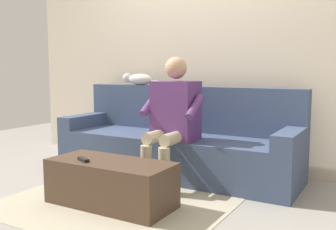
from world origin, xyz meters
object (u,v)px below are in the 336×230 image
coffee_table (111,183)px  remote_black (83,160)px  person_solo_seated (173,114)px  cat_on_backrest (138,79)px  couch (177,145)px

coffee_table → remote_black: remote_black is taller
person_solo_seated → cat_on_backrest: 1.02m
coffee_table → person_solo_seated: person_solo_seated is taller
couch → coffee_table: size_ratio=2.47×
couch → coffee_table: 1.09m
couch → cat_on_backrest: 0.95m
person_solo_seated → couch: bearing=-66.7°
couch → coffee_table: couch is taller
cat_on_backrest → person_solo_seated: bearing=143.4°
person_solo_seated → cat_on_backrest: person_solo_seated is taller
couch → person_solo_seated: size_ratio=2.10×
person_solo_seated → remote_black: (0.32, 0.86, -0.29)m
couch → person_solo_seated: (-0.14, 0.33, 0.37)m
cat_on_backrest → remote_black: size_ratio=4.07×
coffee_table → cat_on_backrest: cat_on_backrest is taller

